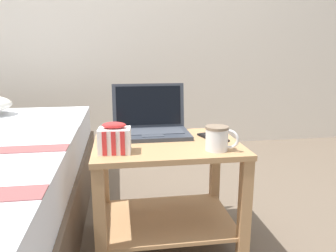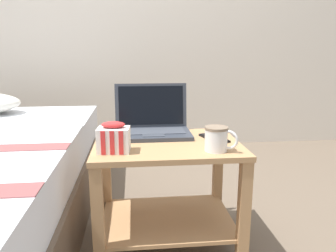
% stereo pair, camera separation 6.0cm
% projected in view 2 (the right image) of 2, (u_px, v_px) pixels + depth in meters
% --- Properties ---
extents(ground_plane, '(8.00, 8.00, 0.00)m').
position_uv_depth(ground_plane, '(167.00, 243.00, 1.51)').
color(ground_plane, brown).
extents(back_wall, '(8.00, 0.05, 2.50)m').
position_uv_depth(back_wall, '(148.00, 4.00, 2.80)').
color(back_wall, beige).
rests_on(back_wall, ground_plane).
extents(bedside_table, '(0.62, 0.47, 0.48)m').
position_uv_depth(bedside_table, '(167.00, 180.00, 1.44)').
color(bedside_table, tan).
rests_on(bedside_table, ground_plane).
extents(laptop, '(0.35, 0.25, 0.23)m').
position_uv_depth(laptop, '(152.00, 124.00, 1.53)').
color(laptop, '#333842').
rests_on(laptop, bedside_table).
extents(mug_front_left, '(0.12, 0.10, 0.10)m').
position_uv_depth(mug_front_left, '(217.00, 138.00, 1.27)').
color(mug_front_left, white).
rests_on(mug_front_left, bedside_table).
extents(snack_bag, '(0.13, 0.10, 0.12)m').
position_uv_depth(snack_bag, '(114.00, 138.00, 1.26)').
color(snack_bag, white).
rests_on(snack_bag, bedside_table).
extents(cell_phone, '(0.11, 0.17, 0.01)m').
position_uv_depth(cell_phone, '(214.00, 138.00, 1.45)').
color(cell_phone, black).
rests_on(cell_phone, bedside_table).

